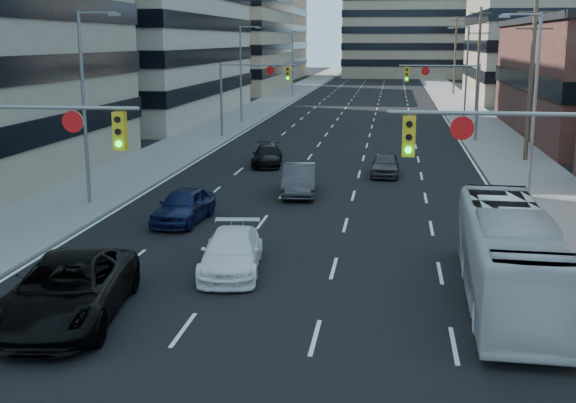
{
  "coord_description": "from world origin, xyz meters",
  "views": [
    {
      "loc": [
        3.66,
        -11.74,
        7.7
      ],
      "look_at": [
        0.12,
        12.55,
        2.2
      ],
      "focal_mm": 45.0,
      "sensor_mm": 36.0,
      "label": 1
    }
  ],
  "objects_px": {
    "white_van": "(232,252)",
    "sedan_blue": "(184,206)",
    "transit_bus": "(509,256)",
    "black_pickup": "(67,290)"
  },
  "relations": [
    {
      "from": "black_pickup",
      "to": "sedan_blue",
      "type": "distance_m",
      "value": 11.28
    },
    {
      "from": "black_pickup",
      "to": "white_van",
      "type": "height_order",
      "value": "black_pickup"
    },
    {
      "from": "white_van",
      "to": "sedan_blue",
      "type": "distance_m",
      "value": 7.31
    },
    {
      "from": "white_van",
      "to": "sedan_blue",
      "type": "bearing_deg",
      "value": 112.15
    },
    {
      "from": "white_van",
      "to": "sedan_blue",
      "type": "xyz_separation_m",
      "value": [
        -3.54,
        6.39,
        0.06
      ]
    },
    {
      "from": "white_van",
      "to": "transit_bus",
      "type": "relative_size",
      "value": 0.47
    },
    {
      "from": "black_pickup",
      "to": "transit_bus",
      "type": "xyz_separation_m",
      "value": [
        12.41,
        3.32,
        0.53
      ]
    },
    {
      "from": "black_pickup",
      "to": "transit_bus",
      "type": "height_order",
      "value": "transit_bus"
    },
    {
      "from": "transit_bus",
      "to": "sedan_blue",
      "type": "height_order",
      "value": "transit_bus"
    },
    {
      "from": "transit_bus",
      "to": "sedan_blue",
      "type": "xyz_separation_m",
      "value": [
        -12.35,
        7.96,
        -0.67
      ]
    }
  ]
}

